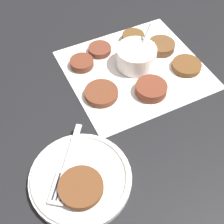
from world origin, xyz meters
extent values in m
plane|color=black|center=(0.00, 0.00, 0.00)|extent=(4.00, 4.00, 0.00)
cube|color=white|center=(0.00, 0.01, 0.00)|extent=(0.37, 0.35, 0.00)
cylinder|color=white|center=(0.01, 0.02, 0.03)|extent=(0.10, 0.10, 0.05)
cylinder|color=gold|center=(0.01, 0.02, 0.02)|extent=(0.08, 0.08, 0.03)
cone|color=white|center=(0.06, 0.02, 0.05)|extent=(0.02, 0.02, 0.02)
cylinder|color=silver|center=(0.04, 0.03, 0.05)|extent=(0.06, 0.03, 0.08)
cylinder|color=brown|center=(-0.04, 0.11, 0.01)|extent=(0.06, 0.06, 0.01)
cylinder|color=brown|center=(-0.02, -0.08, 0.01)|extent=(0.07, 0.07, 0.02)
cylinder|color=brown|center=(0.10, 0.03, 0.01)|extent=(0.07, 0.07, 0.02)
cylinder|color=brown|center=(0.06, 0.09, 0.01)|extent=(0.06, 0.06, 0.02)
cylinder|color=brown|center=(0.11, -0.06, 0.01)|extent=(0.07, 0.07, 0.01)
cylinder|color=brown|center=(-0.10, 0.09, 0.01)|extent=(0.06, 0.06, 0.02)
cylinder|color=brown|center=(-0.12, -0.02, 0.01)|extent=(0.08, 0.08, 0.01)
cylinder|color=white|center=(-0.27, -0.17, 0.01)|extent=(0.19, 0.19, 0.02)
torus|color=white|center=(-0.27, -0.17, 0.02)|extent=(0.19, 0.19, 0.01)
cylinder|color=brown|center=(-0.28, -0.20, 0.03)|extent=(0.08, 0.08, 0.01)
cube|color=silver|center=(-0.25, -0.11, 0.02)|extent=(0.08, 0.08, 0.00)
cube|color=silver|center=(-0.31, -0.17, 0.02)|extent=(0.07, 0.07, 0.00)
cube|color=black|center=(-0.31, -0.17, 0.03)|extent=(0.04, 0.04, 0.00)
cube|color=black|center=(-0.31, -0.17, 0.03)|extent=(0.04, 0.04, 0.00)
cube|color=black|center=(-0.30, -0.18, 0.03)|extent=(0.04, 0.04, 0.00)
camera|label=1|loc=(-0.37, -0.42, 0.55)|focal=50.00mm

